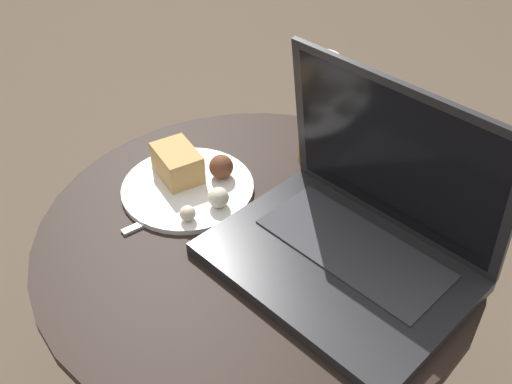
# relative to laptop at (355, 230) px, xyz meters

# --- Properties ---
(table) EXTENTS (0.67, 0.67, 0.56)m
(table) POSITION_rel_laptop_xyz_m (-0.13, -0.06, -0.19)
(table) COLOR #9E9EA3
(table) RESTS_ON ground_plane
(laptop) EXTENTS (0.36, 0.27, 0.27)m
(laptop) POSITION_rel_laptop_xyz_m (0.00, 0.00, 0.00)
(laptop) COLOR #232326
(laptop) RESTS_ON table
(beer_glass) EXTENTS (0.06, 0.06, 0.19)m
(beer_glass) POSITION_rel_laptop_xyz_m (-0.20, 0.14, 0.04)
(beer_glass) COLOR gold
(beer_glass) RESTS_ON table
(snack_plate) EXTENTS (0.22, 0.22, 0.06)m
(snack_plate) POSITION_rel_laptop_xyz_m (-0.29, -0.08, -0.04)
(snack_plate) COLOR white
(snack_plate) RESTS_ON table
(fork) EXTENTS (0.04, 0.19, 0.00)m
(fork) POSITION_rel_laptop_xyz_m (-0.25, -0.11, -0.05)
(fork) COLOR #B2B2B7
(fork) RESTS_ON table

